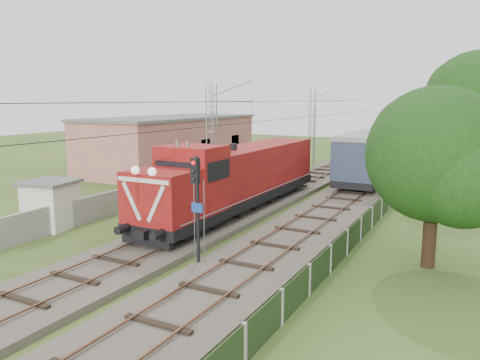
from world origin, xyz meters
The scene contains 14 objects.
ground centered at (0.00, 0.00, 0.00)m, with size 140.00×140.00×0.00m, color #314A1B.
track_main centered at (0.00, 7.00, 0.18)m, with size 4.20×70.00×0.45m.
track_side centered at (5.00, 20.00, 0.18)m, with size 4.20×80.00×0.45m.
catenary centered at (-2.95, 12.00, 4.05)m, with size 3.31×70.00×8.00m.
boundary_wall centered at (-6.50, 12.00, 0.75)m, with size 0.25×40.00×1.50m, color #9E9E99.
station_building centered at (-15.00, 24.00, 2.63)m, with size 8.40×20.40×5.22m.
fence centered at (8.00, 3.00, 0.60)m, with size 0.12×32.00×1.20m.
locomotive centered at (0.00, 9.99, 2.31)m, with size 3.12×17.82×4.53m.
coach_rake centered at (5.00, 52.79, 2.60)m, with size 3.16×70.47×3.65m.
signal_post centered at (3.07, 0.83, 3.23)m, with size 0.52×0.40×4.70m.
relay_hut centered at (-7.40, 2.45, 1.32)m, with size 2.93×2.93×2.62m.
tree_a centered at (11.48, 5.61, 4.67)m, with size 5.78×5.51×7.49m.
tree_b centered at (12.43, 25.17, 6.59)m, with size 8.15×7.76×10.57m.
tree_c centered at (10.16, 32.23, 4.62)m, with size 5.72×5.44×7.41m.
Camera 1 is at (13.21, -14.57, 6.92)m, focal length 35.00 mm.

